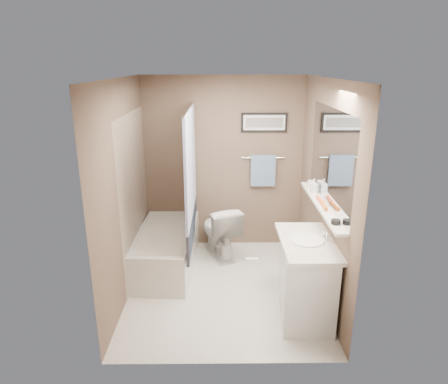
{
  "coord_description": "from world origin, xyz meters",
  "views": [
    {
      "loc": [
        -0.04,
        -4.15,
        2.55
      ],
      "look_at": [
        0.0,
        0.15,
        1.15
      ],
      "focal_mm": 32.0,
      "sensor_mm": 36.0,
      "label": 1
    }
  ],
  "objects_px": {
    "bathtub": "(166,249)",
    "hair_brush_back": "(320,200)",
    "hair_brush_front": "(324,206)",
    "glass_jar": "(311,185)",
    "toilet": "(219,231)",
    "vanity": "(306,279)",
    "candle_bowl_near": "(336,222)",
    "soap_bottle": "(314,186)"
  },
  "relations": [
    {
      "from": "toilet",
      "to": "soap_bottle",
      "type": "relative_size",
      "value": 4.51
    },
    {
      "from": "glass_jar",
      "to": "toilet",
      "type": "bearing_deg",
      "value": 156.4
    },
    {
      "from": "toilet",
      "to": "vanity",
      "type": "xyz_separation_m",
      "value": [
        0.91,
        -1.34,
        0.03
      ]
    },
    {
      "from": "toilet",
      "to": "hair_brush_back",
      "type": "height_order",
      "value": "hair_brush_back"
    },
    {
      "from": "bathtub",
      "to": "soap_bottle",
      "type": "xyz_separation_m",
      "value": [
        1.79,
        -0.3,
        0.95
      ]
    },
    {
      "from": "glass_jar",
      "to": "vanity",
      "type": "bearing_deg",
      "value": -102.13
    },
    {
      "from": "toilet",
      "to": "bathtub",
      "type": "bearing_deg",
      "value": 3.55
    },
    {
      "from": "hair_brush_front",
      "to": "hair_brush_back",
      "type": "distance_m",
      "value": 0.19
    },
    {
      "from": "glass_jar",
      "to": "hair_brush_front",
      "type": "bearing_deg",
      "value": -90.0
    },
    {
      "from": "glass_jar",
      "to": "bathtub",
      "type": "bearing_deg",
      "value": 174.99
    },
    {
      "from": "vanity",
      "to": "glass_jar",
      "type": "bearing_deg",
      "value": 83.0
    },
    {
      "from": "vanity",
      "to": "glass_jar",
      "type": "distance_m",
      "value": 1.17
    },
    {
      "from": "bathtub",
      "to": "soap_bottle",
      "type": "relative_size",
      "value": 9.15
    },
    {
      "from": "candle_bowl_near",
      "to": "hair_brush_front",
      "type": "relative_size",
      "value": 0.41
    },
    {
      "from": "bathtub",
      "to": "hair_brush_front",
      "type": "relative_size",
      "value": 6.82
    },
    {
      "from": "toilet",
      "to": "hair_brush_front",
      "type": "distance_m",
      "value": 1.75
    },
    {
      "from": "glass_jar",
      "to": "candle_bowl_near",
      "type": "bearing_deg",
      "value": -90.0
    },
    {
      "from": "toilet",
      "to": "hair_brush_front",
      "type": "bearing_deg",
      "value": 112.76
    },
    {
      "from": "hair_brush_front",
      "to": "toilet",
      "type": "bearing_deg",
      "value": 134.06
    },
    {
      "from": "hair_brush_back",
      "to": "glass_jar",
      "type": "relative_size",
      "value": 2.2
    },
    {
      "from": "bathtub",
      "to": "candle_bowl_near",
      "type": "height_order",
      "value": "candle_bowl_near"
    },
    {
      "from": "vanity",
      "to": "soap_bottle",
      "type": "relative_size",
      "value": 5.49
    },
    {
      "from": "bathtub",
      "to": "hair_brush_front",
      "type": "distance_m",
      "value": 2.15
    },
    {
      "from": "vanity",
      "to": "hair_brush_back",
      "type": "xyz_separation_m",
      "value": [
        0.19,
        0.39,
        0.74
      ]
    },
    {
      "from": "vanity",
      "to": "candle_bowl_near",
      "type": "xyz_separation_m",
      "value": [
        0.19,
        -0.22,
        0.73
      ]
    },
    {
      "from": "candle_bowl_near",
      "to": "glass_jar",
      "type": "xyz_separation_m",
      "value": [
        0.0,
        1.08,
        0.03
      ]
    },
    {
      "from": "candle_bowl_near",
      "to": "hair_brush_back",
      "type": "distance_m",
      "value": 0.62
    },
    {
      "from": "bathtub",
      "to": "hair_brush_front",
      "type": "xyz_separation_m",
      "value": [
        1.79,
        -0.81,
        0.89
      ]
    },
    {
      "from": "toilet",
      "to": "glass_jar",
      "type": "bearing_deg",
      "value": 135.09
    },
    {
      "from": "candle_bowl_near",
      "to": "glass_jar",
      "type": "distance_m",
      "value": 1.08
    },
    {
      "from": "toilet",
      "to": "soap_bottle",
      "type": "height_order",
      "value": "soap_bottle"
    },
    {
      "from": "hair_brush_back",
      "to": "soap_bottle",
      "type": "xyz_separation_m",
      "value": [
        0.0,
        0.32,
        0.06
      ]
    },
    {
      "from": "bathtub",
      "to": "hair_brush_back",
      "type": "relative_size",
      "value": 6.82
    },
    {
      "from": "hair_brush_front",
      "to": "glass_jar",
      "type": "xyz_separation_m",
      "value": [
        0.0,
        0.65,
        0.03
      ]
    },
    {
      "from": "vanity",
      "to": "glass_jar",
      "type": "height_order",
      "value": "glass_jar"
    },
    {
      "from": "candle_bowl_near",
      "to": "hair_brush_back",
      "type": "relative_size",
      "value": 0.41
    },
    {
      "from": "vanity",
      "to": "hair_brush_front",
      "type": "xyz_separation_m",
      "value": [
        0.19,
        0.21,
        0.74
      ]
    },
    {
      "from": "candle_bowl_near",
      "to": "hair_brush_back",
      "type": "height_order",
      "value": "hair_brush_back"
    },
    {
      "from": "glass_jar",
      "to": "soap_bottle",
      "type": "relative_size",
      "value": 0.61
    },
    {
      "from": "hair_brush_front",
      "to": "soap_bottle",
      "type": "xyz_separation_m",
      "value": [
        0.0,
        0.5,
        0.06
      ]
    },
    {
      "from": "vanity",
      "to": "candle_bowl_near",
      "type": "relative_size",
      "value": 10.0
    },
    {
      "from": "soap_bottle",
      "to": "hair_brush_back",
      "type": "bearing_deg",
      "value": -90.0
    }
  ]
}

